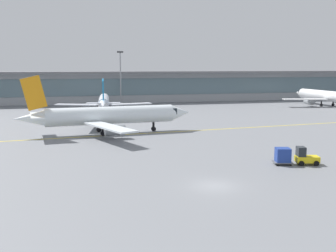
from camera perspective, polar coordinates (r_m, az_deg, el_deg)
ground_plane at (r=39.75m, az=6.51°, el=-8.26°), size 400.00×400.00×0.00m
taxiway_centreline_stripe at (r=67.88m, az=-7.75°, el=-1.28°), size 109.55×10.66×0.01m
terminal_concourse at (r=127.74m, az=-7.85°, el=5.47°), size 227.03×11.00×9.60m
gate_airplane_1 at (r=102.84m, az=-8.93°, el=3.42°), size 23.75×25.67×8.50m
gate_airplane_2 at (r=124.08m, az=21.02°, el=3.95°), size 26.68×28.67×9.51m
taxiing_regional_jet at (r=69.34m, az=-8.29°, el=1.39°), size 29.92×27.70×9.91m
baggage_tug at (r=49.98m, az=18.60°, el=-4.12°), size 2.87×2.15×2.10m
cargo_dolly_lead at (r=49.21m, az=15.72°, el=-4.00°), size 2.43×2.08×1.94m
apron_light_mast_1 at (r=120.31m, az=-6.65°, el=6.99°), size 1.80×0.36×15.48m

